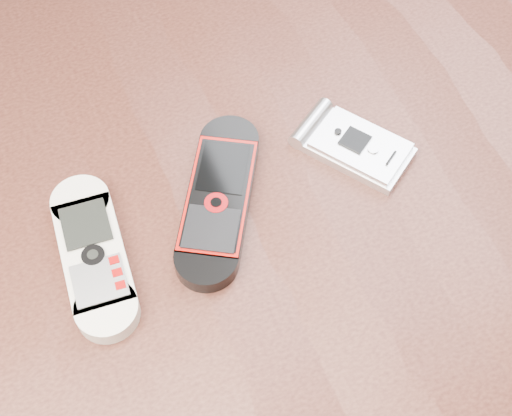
% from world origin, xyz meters
% --- Properties ---
extents(table, '(1.20, 0.80, 0.75)m').
position_xyz_m(table, '(0.00, 0.00, 0.64)').
color(table, black).
rests_on(table, ground).
extents(nokia_white, '(0.05, 0.14, 0.02)m').
position_xyz_m(nokia_white, '(-0.12, 0.01, 0.76)').
color(nokia_white, white).
rests_on(nokia_white, table).
extents(nokia_black_red, '(0.12, 0.16, 0.02)m').
position_xyz_m(nokia_black_red, '(-0.02, 0.02, 0.76)').
color(nokia_black_red, black).
rests_on(nokia_black_red, table).
extents(motorola_razr, '(0.10, 0.11, 0.01)m').
position_xyz_m(motorola_razr, '(0.10, 0.03, 0.76)').
color(motorola_razr, silver).
rests_on(motorola_razr, table).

